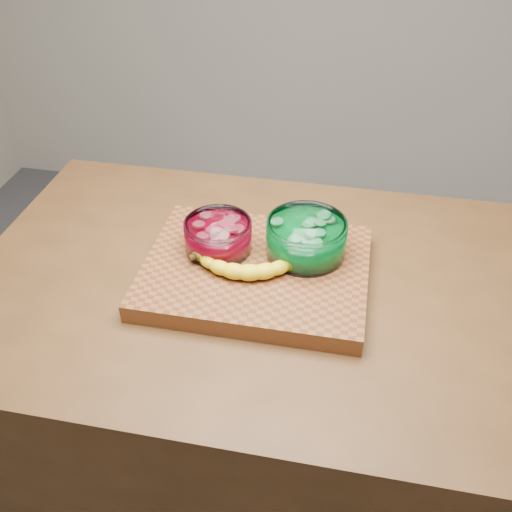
# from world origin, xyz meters

# --- Properties ---
(ground) EXTENTS (3.50, 3.50, 0.00)m
(ground) POSITION_xyz_m (0.00, 0.00, 0.00)
(ground) COLOR #525156
(ground) RESTS_ON ground
(counter) EXTENTS (1.20, 0.80, 0.90)m
(counter) POSITION_xyz_m (0.00, 0.00, 0.45)
(counter) COLOR #523218
(counter) RESTS_ON ground
(cutting_board) EXTENTS (0.45, 0.35, 0.04)m
(cutting_board) POSITION_xyz_m (0.00, 0.00, 0.92)
(cutting_board) COLOR brown
(cutting_board) RESTS_ON counter
(bowl_red) EXTENTS (0.14, 0.14, 0.06)m
(bowl_red) POSITION_xyz_m (-0.09, 0.04, 0.97)
(bowl_red) COLOR white
(bowl_red) RESTS_ON cutting_board
(bowl_green) EXTENTS (0.16, 0.16, 0.08)m
(bowl_green) POSITION_xyz_m (0.09, 0.06, 0.98)
(bowl_green) COLOR white
(bowl_green) RESTS_ON cutting_board
(banana) EXTENTS (0.26, 0.13, 0.04)m
(banana) POSITION_xyz_m (-0.01, -0.01, 0.96)
(banana) COLOR yellow
(banana) RESTS_ON cutting_board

